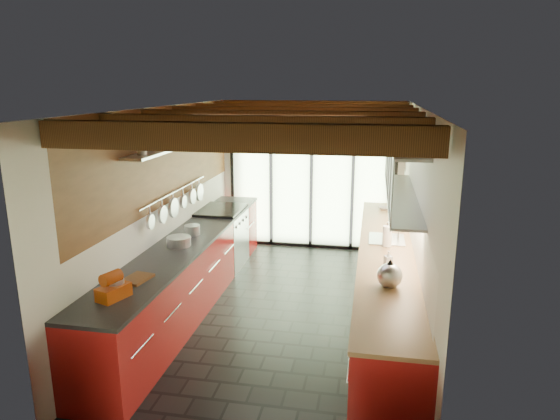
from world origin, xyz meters
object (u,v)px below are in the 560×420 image
at_px(kettle, 390,274).
at_px(paper_towel, 387,236).
at_px(stand_mixer, 114,287).
at_px(soap_bottle, 388,259).
at_px(bowl, 385,208).

height_order(kettle, paper_towel, paper_towel).
bearing_deg(stand_mixer, soap_bottle, 27.97).
bearing_deg(paper_towel, stand_mixer, -141.12).
xyz_separation_m(stand_mixer, bowl, (2.54, 3.94, -0.09)).
height_order(stand_mixer, soap_bottle, stand_mixer).
xyz_separation_m(kettle, soap_bottle, (0.00, 0.58, -0.04)).
distance_m(kettle, paper_towel, 1.28).
distance_m(paper_towel, bowl, 1.90).
xyz_separation_m(kettle, bowl, (0.00, 3.18, -0.11)).
height_order(stand_mixer, bowl, stand_mixer).
distance_m(kettle, bowl, 3.18).
relative_size(paper_towel, bowl, 1.66).
distance_m(stand_mixer, bowl, 4.69).
xyz_separation_m(stand_mixer, paper_towel, (2.54, 2.05, 0.02)).
bearing_deg(paper_towel, kettle, -90.00).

